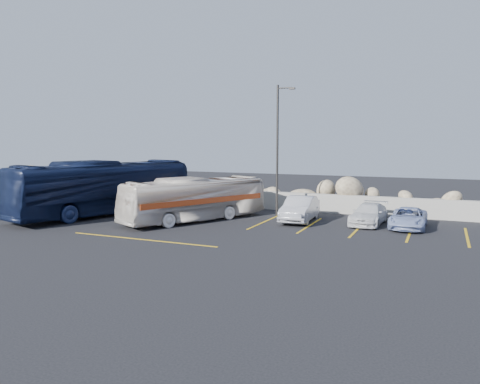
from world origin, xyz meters
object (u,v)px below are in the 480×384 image
at_px(vintage_bus, 195,199).
at_px(tour_coach, 104,188).
at_px(lamppost, 278,146).
at_px(car_b, 300,209).
at_px(car_c, 369,214).
at_px(car_d, 408,218).

relative_size(vintage_bus, tour_coach, 0.74).
bearing_deg(tour_coach, lamppost, 35.93).
height_order(lamppost, tour_coach, lamppost).
xyz_separation_m(lamppost, car_b, (1.82, -1.37, -3.58)).
bearing_deg(car_c, car_b, -167.77).
bearing_deg(car_d, car_c, 171.20).
height_order(car_b, car_d, car_b).
xyz_separation_m(vintage_bus, car_d, (11.55, 2.50, -0.73)).
distance_m(vintage_bus, car_c, 9.89).
relative_size(lamppost, car_b, 1.85).
distance_m(lamppost, car_b, 4.24).
relative_size(lamppost, car_c, 2.02).
bearing_deg(car_c, lamppost, 175.82).
xyz_separation_m(vintage_bus, car_c, (9.45, 2.84, -0.69)).
xyz_separation_m(car_c, car_d, (2.10, -0.34, -0.03)).
height_order(vintage_bus, car_b, vintage_bus).
xyz_separation_m(car_b, car_c, (3.82, 0.55, -0.14)).
distance_m(car_c, car_d, 2.13).
distance_m(vintage_bus, car_b, 6.10).
relative_size(car_b, car_c, 1.10).
relative_size(vintage_bus, car_b, 2.10).
height_order(vintage_bus, car_d, vintage_bus).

